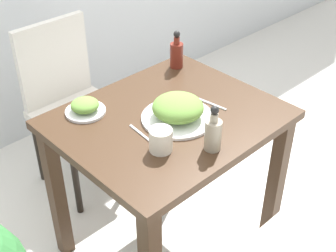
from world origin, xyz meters
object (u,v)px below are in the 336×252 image
Objects in this scene: chair_far at (70,98)px; drink_cup at (161,140)px; side_plate at (85,107)px; sauce_bottle at (177,53)px; food_plate at (178,110)px; condiment_bottle at (213,133)px.

drink_cup is at bearing -100.71° from chair_far.
side_plate is 0.90× the size of sauce_bottle.
food_plate reaches higher than side_plate.
sauce_bottle is 1.00× the size of condiment_bottle.
drink_cup is (-0.18, -0.10, -0.00)m from food_plate.
food_plate is 1.60× the size of sauce_bottle.
side_plate is 0.55m from sauce_bottle.
food_plate is at bearing -88.78° from chair_far.
condiment_bottle reaches higher than food_plate.
drink_cup is at bearing -82.20° from side_plate.
sauce_bottle is (0.49, 0.42, 0.02)m from drink_cup.
chair_far reaches higher than food_plate.
sauce_bottle is at bearing 40.46° from drink_cup.
side_plate is at bearing -176.87° from sauce_bottle.
drink_cup is at bearing 138.98° from condiment_bottle.
side_plate is 1.86× the size of drink_cup.
side_plate is at bearing -114.10° from chair_far.
chair_far reaches higher than side_plate.
condiment_bottle is (0.14, -0.12, 0.02)m from drink_cup.
sauce_bottle reaches higher than food_plate.
sauce_bottle and condiment_bottle have the same top height.
condiment_bottle is (0.19, -0.51, 0.04)m from side_plate.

